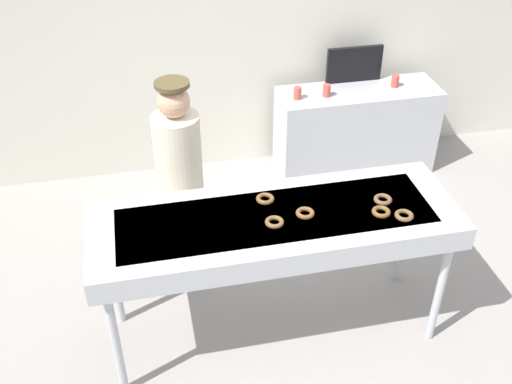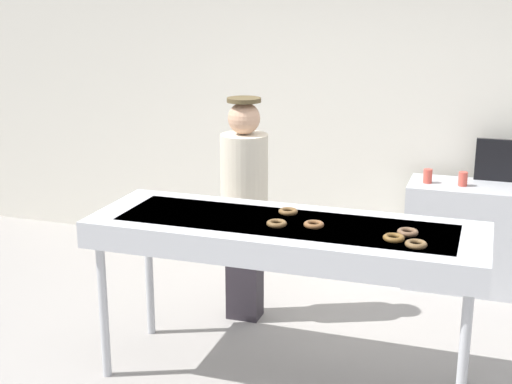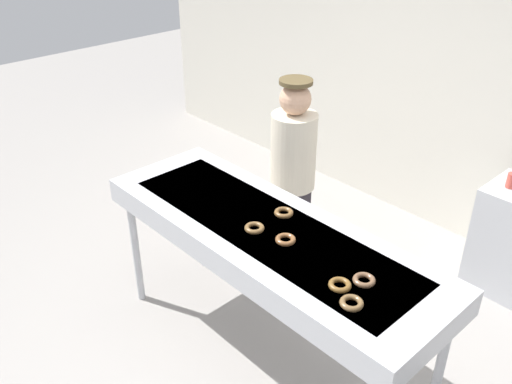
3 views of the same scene
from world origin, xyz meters
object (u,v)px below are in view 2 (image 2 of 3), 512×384
at_px(fryer_conveyor, 285,236).
at_px(chocolate_donut_2, 416,244).
at_px(chocolate_donut_1, 277,223).
at_px(paper_cup_0, 428,176).
at_px(chocolate_donut_4, 288,211).
at_px(paper_cup_1, 463,179).
at_px(prep_counter, 503,240).
at_px(chocolate_donut_3, 394,238).
at_px(chocolate_donut_5, 314,225).
at_px(chocolate_donut_0, 408,232).
at_px(menu_display, 510,161).
at_px(worker_baker, 244,196).

relative_size(fryer_conveyor, chocolate_donut_2, 19.68).
relative_size(chocolate_donut_1, paper_cup_0, 1.05).
xyz_separation_m(chocolate_donut_4, paper_cup_0, (0.69, 1.70, -0.13)).
distance_m(fryer_conveyor, paper_cup_1, 2.08).
xyz_separation_m(chocolate_donut_1, paper_cup_0, (0.68, 1.95, -0.13)).
bearing_deg(prep_counter, chocolate_donut_3, -106.99).
bearing_deg(paper_cup_0, fryer_conveyor, -109.39).
height_order(chocolate_donut_1, chocolate_donut_5, same).
xyz_separation_m(fryer_conveyor, prep_counter, (1.28, 1.91, -0.52)).
bearing_deg(chocolate_donut_0, menu_display, 75.17).
bearing_deg(worker_baker, paper_cup_0, -142.52).
bearing_deg(fryer_conveyor, chocolate_donut_1, -108.82).
relative_size(chocolate_donut_4, prep_counter, 0.08).
xyz_separation_m(fryer_conveyor, chocolate_donut_4, (-0.03, 0.17, 0.10)).
bearing_deg(chocolate_donut_4, menu_display, 56.13).
relative_size(chocolate_donut_0, worker_baker, 0.07).
bearing_deg(chocolate_donut_3, paper_cup_1, 82.09).
bearing_deg(chocolate_donut_5, chocolate_donut_4, 136.50).
distance_m(chocolate_donut_5, paper_cup_1, 2.04).
bearing_deg(menu_display, chocolate_donut_0, -104.83).
distance_m(chocolate_donut_1, chocolate_donut_4, 0.25).
distance_m(worker_baker, paper_cup_1, 1.82).
bearing_deg(fryer_conveyor, chocolate_donut_4, 100.13).
relative_size(chocolate_donut_5, menu_display, 0.22).
height_order(fryer_conveyor, prep_counter, fryer_conveyor).
bearing_deg(chocolate_donut_1, chocolate_donut_2, -7.36).
xyz_separation_m(chocolate_donut_0, chocolate_donut_1, (-0.74, -0.08, 0.00)).
bearing_deg(worker_baker, chocolate_donut_4, 124.33).
height_order(chocolate_donut_3, worker_baker, worker_baker).
height_order(chocolate_donut_0, chocolate_donut_5, same).
bearing_deg(chocolate_donut_0, paper_cup_0, 91.84).
bearing_deg(chocolate_donut_2, chocolate_donut_0, 109.59).
bearing_deg(chocolate_donut_3, menu_display, 74.49).
distance_m(chocolate_donut_4, worker_baker, 0.80).
xyz_separation_m(chocolate_donut_3, chocolate_donut_4, (-0.69, 0.29, 0.00)).
xyz_separation_m(chocolate_donut_1, paper_cup_1, (0.96, 1.94, -0.13)).
distance_m(chocolate_donut_3, chocolate_donut_5, 0.48).
bearing_deg(chocolate_donut_0, chocolate_donut_5, -176.38).
xyz_separation_m(paper_cup_0, paper_cup_1, (0.27, -0.01, 0.00)).
xyz_separation_m(chocolate_donut_2, prep_counter, (0.49, 2.10, -0.62)).
bearing_deg(chocolate_donut_4, paper_cup_0, 67.97).
relative_size(chocolate_donut_1, chocolate_donut_5, 1.00).
relative_size(chocolate_donut_0, chocolate_donut_4, 1.00).
distance_m(worker_baker, prep_counter, 2.19).
height_order(worker_baker, menu_display, worker_baker).
relative_size(fryer_conveyor, prep_counter, 1.54).
distance_m(chocolate_donut_5, prep_counter, 2.31).
xyz_separation_m(prep_counter, menu_display, (0.00, 0.20, 0.60)).
xyz_separation_m(chocolate_donut_0, menu_display, (0.56, 2.11, -0.01)).
xyz_separation_m(fryer_conveyor, paper_cup_0, (0.66, 1.86, -0.03)).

